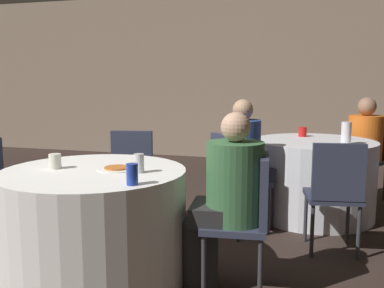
{
  "coord_description": "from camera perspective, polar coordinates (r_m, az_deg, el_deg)",
  "views": [
    {
      "loc": [
        1.59,
        -2.48,
        1.34
      ],
      "look_at": [
        0.7,
        0.65,
        0.86
      ],
      "focal_mm": 40.0,
      "sensor_mm": 36.0,
      "label": 1
    }
  ],
  "objects": [
    {
      "name": "ground_plane",
      "position": [
        3.24,
        -15.9,
        -16.36
      ],
      "size": [
        16.0,
        16.0,
        0.0
      ],
      "primitive_type": "plane",
      "color": "#332621"
    },
    {
      "name": "soda_can_silver",
      "position": [
        2.74,
        -7.13,
        -2.59
      ],
      "size": [
        0.07,
        0.07,
        0.12
      ],
      "color": "silver",
      "rests_on": "table_near"
    },
    {
      "name": "chair_far_south",
      "position": [
        3.44,
        18.55,
        -5.51
      ],
      "size": [
        0.46,
        0.46,
        0.89
      ],
      "rotation": [
        0.0,
        0.0,
        0.16
      ],
      "color": "#2D3347",
      "rests_on": "ground_plane"
    },
    {
      "name": "soda_can_blue",
      "position": [
        2.43,
        -7.98,
        -4.03
      ],
      "size": [
        0.07,
        0.07,
        0.12
      ],
      "color": "#1E38A5",
      "rests_on": "table_near"
    },
    {
      "name": "cup_far",
      "position": [
        4.63,
        14.53,
        1.58
      ],
      "size": [
        0.08,
        0.08,
        0.1
      ],
      "color": "red",
      "rests_on": "table_far"
    },
    {
      "name": "chair_far_northeast",
      "position": [
        5.24,
        22.49,
        -1.02
      ],
      "size": [
        0.56,
        0.56,
        0.89
      ],
      "rotation": [
        0.0,
        0.0,
        -3.78
      ],
      "color": "#2D3347",
      "rests_on": "ground_plane"
    },
    {
      "name": "chair_near_east",
      "position": [
        2.73,
        7.61,
        -8.75
      ],
      "size": [
        0.44,
        0.44,
        0.89
      ],
      "rotation": [
        0.0,
        0.0,
        -4.6
      ],
      "color": "#2D3347",
      "rests_on": "ground_plane"
    },
    {
      "name": "person_blue_shirt",
      "position": [
        3.81,
        7.52,
        -2.94
      ],
      "size": [
        0.45,
        0.46,
        1.18
      ],
      "rotation": [
        0.0,
        0.0,
        -0.73
      ],
      "color": "black",
      "rests_on": "ground_plane"
    },
    {
      "name": "table_far",
      "position": [
        4.44,
        15.85,
        -4.39
      ],
      "size": [
        1.19,
        1.19,
        0.76
      ],
      "color": "silver",
      "rests_on": "ground_plane"
    },
    {
      "name": "chair_near_north",
      "position": [
        3.9,
        -8.24,
        -3.53
      ],
      "size": [
        0.47,
        0.47,
        0.89
      ],
      "rotation": [
        0.0,
        0.0,
        -2.95
      ],
      "color": "#2D3347",
      "rests_on": "ground_plane"
    },
    {
      "name": "cup_near",
      "position": [
        2.99,
        -17.8,
        -2.21
      ],
      "size": [
        0.08,
        0.08,
        0.1
      ],
      "color": "silver",
      "rests_on": "table_near"
    },
    {
      "name": "person_orange_shirt",
      "position": [
        5.1,
        21.66,
        -0.48
      ],
      "size": [
        0.49,
        0.51,
        1.16
      ],
      "rotation": [
        0.0,
        0.0,
        -3.78
      ],
      "color": "#33384C",
      "rests_on": "ground_plane"
    },
    {
      "name": "chair_far_southwest",
      "position": [
        3.73,
        5.57,
        -4.04
      ],
      "size": [
        0.56,
        0.56,
        0.89
      ],
      "rotation": [
        0.0,
        0.0,
        -0.73
      ],
      "color": "#2D3347",
      "rests_on": "ground_plane"
    },
    {
      "name": "person_green_jacket",
      "position": [
        2.72,
        4.31,
        -7.49
      ],
      "size": [
        0.52,
        0.38,
        1.15
      ],
      "rotation": [
        0.0,
        0.0,
        -4.6
      ],
      "color": "#282828",
      "rests_on": "ground_plane"
    },
    {
      "name": "bottle_far",
      "position": [
        4.17,
        19.87,
        1.36
      ],
      "size": [
        0.09,
        0.09,
        0.21
      ],
      "color": "white",
      "rests_on": "table_far"
    },
    {
      "name": "table_near",
      "position": [
        2.99,
        -12.78,
        -10.52
      ],
      "size": [
        1.22,
        1.22,
        0.76
      ],
      "color": "white",
      "rests_on": "ground_plane"
    },
    {
      "name": "wall_back",
      "position": [
        7.43,
        3.61,
        8.91
      ],
      "size": [
        16.0,
        0.06,
        2.8
      ],
      "color": "gray",
      "rests_on": "ground_plane"
    },
    {
      "name": "pizza_plate_near",
      "position": [
        2.88,
        -10.0,
        -3.22
      ],
      "size": [
        0.25,
        0.25,
        0.02
      ],
      "color": "white",
      "rests_on": "table_near"
    }
  ]
}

